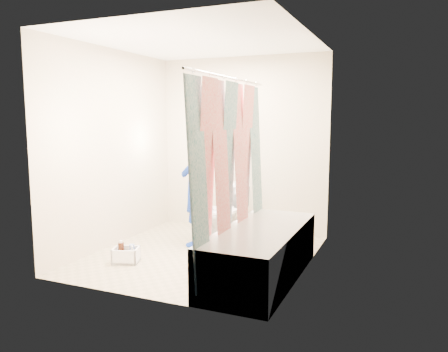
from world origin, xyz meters
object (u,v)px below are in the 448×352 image
at_px(bathtub, 261,251).
at_px(toilet, 225,213).
at_px(plumber, 197,182).
at_px(cleaning_caddy, 127,256).

xyz_separation_m(bathtub, toilet, (-0.85, 1.12, 0.09)).
relative_size(toilet, plumber, 0.45).
xyz_separation_m(plumber, cleaning_caddy, (-0.39, -0.94, -0.71)).
bearing_deg(cleaning_caddy, toilet, 43.53).
height_order(toilet, plumber, plumber).
relative_size(plumber, cleaning_caddy, 4.75).
relative_size(toilet, cleaning_caddy, 2.16).
distance_m(bathtub, cleaning_caddy, 1.51).
height_order(toilet, cleaning_caddy, toilet).
bearing_deg(toilet, cleaning_caddy, -112.36).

